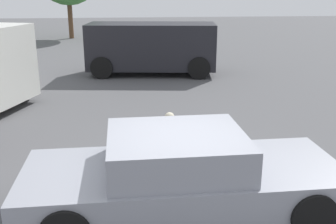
% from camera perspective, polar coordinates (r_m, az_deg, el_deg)
% --- Properties ---
extents(ground_plane, '(80.00, 80.00, 0.00)m').
position_cam_1_polar(ground_plane, '(6.21, 1.01, -13.09)').
color(ground_plane, '#515154').
extents(sedan_foreground, '(4.56, 1.93, 1.21)m').
position_cam_1_polar(sedan_foreground, '(5.80, 1.93, -9.08)').
color(sedan_foreground, gray).
rests_on(sedan_foreground, ground_plane).
extents(dog, '(0.34, 0.64, 0.48)m').
position_cam_1_polar(dog, '(8.79, 0.58, -1.49)').
color(dog, beige).
rests_on(dog, ground_plane).
extents(suv_dark, '(4.88, 2.57, 1.89)m').
position_cam_1_polar(suv_dark, '(15.15, -2.33, 9.31)').
color(suv_dark, black).
rests_on(suv_dark, ground_plane).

